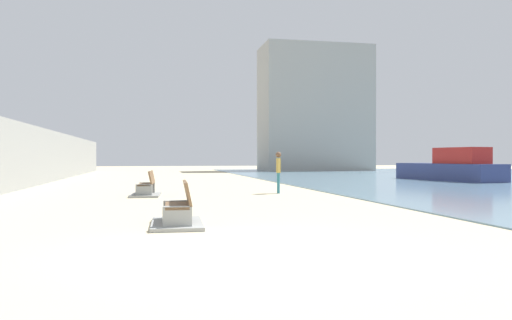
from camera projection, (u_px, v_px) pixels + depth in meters
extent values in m
plane|color=#C6B793|center=(176.00, 187.00, 25.80)|extent=(120.00, 120.00, 0.00)
cube|color=gray|center=(18.00, 156.00, 24.25)|extent=(0.80, 64.00, 3.14)
cube|color=gray|center=(177.00, 218.00, 10.43)|extent=(0.61, 0.22, 0.50)
cube|color=gray|center=(176.00, 211.00, 11.81)|extent=(0.61, 0.22, 0.50)
cube|color=brown|center=(177.00, 205.00, 11.12)|extent=(0.56, 1.62, 0.06)
cube|color=brown|center=(187.00, 192.00, 11.16)|extent=(0.22, 1.61, 0.50)
cube|color=gray|center=(177.00, 224.00, 11.12)|extent=(1.18, 2.14, 0.08)
cube|color=gray|center=(144.00, 191.00, 18.91)|extent=(0.61, 0.25, 0.50)
cube|color=gray|center=(147.00, 188.00, 20.30)|extent=(0.61, 0.25, 0.50)
cube|color=brown|center=(146.00, 184.00, 19.61)|extent=(0.63, 1.64, 0.06)
cube|color=brown|center=(152.00, 177.00, 19.63)|extent=(0.29, 1.61, 0.50)
cube|color=gray|center=(146.00, 195.00, 19.61)|extent=(1.27, 2.18, 0.08)
cylinder|color=teal|center=(278.00, 183.00, 21.06)|extent=(0.12, 0.12, 0.86)
cylinder|color=teal|center=(278.00, 183.00, 20.93)|extent=(0.12, 0.12, 0.86)
cube|color=gold|center=(278.00, 165.00, 20.99)|extent=(0.25, 0.35, 0.61)
sphere|color=brown|center=(278.00, 155.00, 20.99)|extent=(0.23, 0.23, 0.23)
cylinder|color=gold|center=(278.00, 165.00, 21.21)|extent=(0.09, 0.09, 0.55)
cylinder|color=gold|center=(279.00, 165.00, 20.77)|extent=(0.09, 0.09, 0.55)
cube|color=navy|center=(448.00, 172.00, 32.16)|extent=(3.45, 7.93, 1.06)
cube|color=red|center=(461.00, 156.00, 31.09)|extent=(2.09, 3.58, 1.00)
cube|color=#9E9E99|center=(315.00, 109.00, 56.62)|extent=(12.00, 6.00, 13.84)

